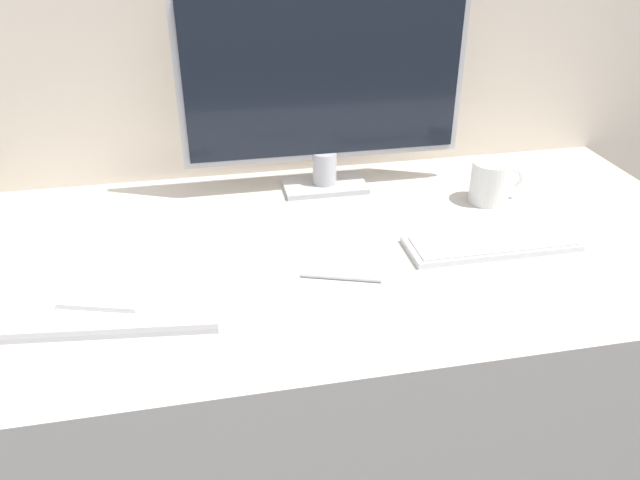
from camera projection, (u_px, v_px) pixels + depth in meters
desk at (322, 395)px, 1.36m from camera, size 1.56×0.75×0.75m
monitor at (325, 86)px, 1.30m from camera, size 0.61×0.11×0.43m
keyboard at (491, 243)px, 1.17m from camera, size 0.32×0.11×0.01m
laptop at (125, 291)px, 1.03m from camera, size 0.34×0.27×0.02m
ereader at (114, 282)px, 1.02m from camera, size 0.17×0.18×0.01m
coffee_mug at (491, 182)px, 1.32m from camera, size 0.12×0.08×0.09m
pen at (341, 277)px, 1.07m from camera, size 0.13×0.05×0.01m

